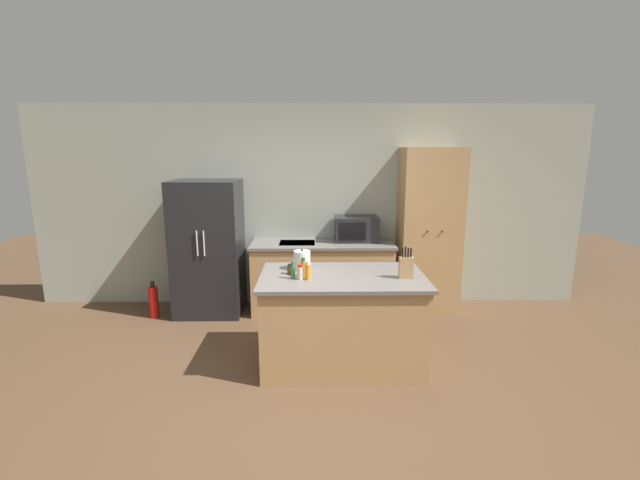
# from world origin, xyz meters

# --- Properties ---
(ground_plane) EXTENTS (14.00, 14.00, 0.00)m
(ground_plane) POSITION_xyz_m (0.00, 0.00, 0.00)
(ground_plane) COLOR brown
(wall_back) EXTENTS (7.20, 0.06, 2.60)m
(wall_back) POSITION_xyz_m (0.00, 2.33, 1.30)
(wall_back) COLOR #9EA393
(wall_back) RESTS_ON ground_plane
(refrigerator) EXTENTS (0.81, 0.71, 1.67)m
(refrigerator) POSITION_xyz_m (-1.25, 1.96, 0.84)
(refrigerator) COLOR black
(refrigerator) RESTS_ON ground_plane
(back_counter) EXTENTS (1.79, 0.66, 0.89)m
(back_counter) POSITION_xyz_m (0.17, 1.99, 0.45)
(back_counter) COLOR tan
(back_counter) RESTS_ON ground_plane
(pantry_cabinet) EXTENTS (0.74, 0.55, 2.06)m
(pantry_cabinet) POSITION_xyz_m (1.52, 2.04, 1.03)
(pantry_cabinet) COLOR tan
(pantry_cabinet) RESTS_ON ground_plane
(kitchen_island) EXTENTS (1.54, 0.94, 0.89)m
(kitchen_island) POSITION_xyz_m (0.33, 0.59, 0.44)
(kitchen_island) COLOR tan
(kitchen_island) RESTS_ON ground_plane
(microwave) EXTENTS (0.54, 0.38, 0.31)m
(microwave) POSITION_xyz_m (0.60, 2.09, 1.05)
(microwave) COLOR #232326
(microwave) RESTS_ON back_counter
(knife_block) EXTENTS (0.13, 0.06, 0.30)m
(knife_block) POSITION_xyz_m (0.90, 0.49, 0.99)
(knife_block) COLOR tan
(knife_block) RESTS_ON kitchen_island
(spice_bottle_tall_dark) EXTENTS (0.05, 0.05, 0.10)m
(spice_bottle_tall_dark) POSITION_xyz_m (-0.16, 0.63, 0.93)
(spice_bottle_tall_dark) COLOR #563319
(spice_bottle_tall_dark) RESTS_ON kitchen_island
(spice_bottle_short_red) EXTENTS (0.05, 0.05, 0.18)m
(spice_bottle_short_red) POSITION_xyz_m (-0.03, 0.55, 0.97)
(spice_bottle_short_red) COLOR gold
(spice_bottle_short_red) RESTS_ON kitchen_island
(spice_bottle_amber_oil) EXTENTS (0.06, 0.06, 0.14)m
(spice_bottle_amber_oil) POSITION_xyz_m (-0.06, 0.46, 0.95)
(spice_bottle_amber_oil) COLOR beige
(spice_bottle_amber_oil) RESTS_ON kitchen_island
(spice_bottle_green_herb) EXTENTS (0.04, 0.04, 0.16)m
(spice_bottle_green_herb) POSITION_xyz_m (-0.12, 0.48, 0.96)
(spice_bottle_green_herb) COLOR #337033
(spice_bottle_green_herb) RESTS_ON kitchen_island
(spice_bottle_pale_salt) EXTENTS (0.06, 0.06, 0.17)m
(spice_bottle_pale_salt) POSITION_xyz_m (0.01, 0.46, 0.97)
(spice_bottle_pale_salt) COLOR orange
(spice_bottle_pale_salt) RESTS_ON kitchen_island
(kettle) EXTENTS (0.16, 0.16, 0.21)m
(kettle) POSITION_xyz_m (-0.05, 0.80, 0.98)
(kettle) COLOR white
(kettle) RESTS_ON kitchen_island
(fire_extinguisher) EXTENTS (0.11, 0.11, 0.46)m
(fire_extinguisher) POSITION_xyz_m (-1.91, 1.76, 0.20)
(fire_extinguisher) COLOR red
(fire_extinguisher) RESTS_ON ground_plane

